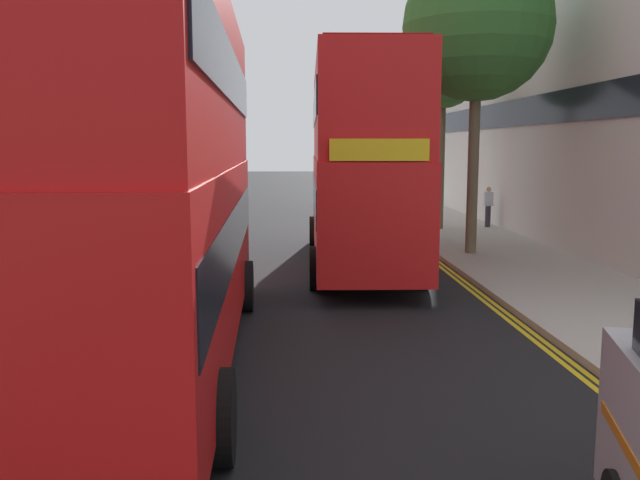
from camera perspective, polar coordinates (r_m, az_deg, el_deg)
sidewalk_right at (r=17.70m, az=18.97°, el=-3.16°), size 4.00×80.00×0.14m
sidewalk_left at (r=17.66m, az=-24.25°, el=-3.46°), size 4.00×80.00×0.14m
kerb_line_outer at (r=15.17m, az=14.35°, el=-5.04°), size 0.10×56.00×0.01m
kerb_line_inner at (r=15.12m, az=13.77°, el=-5.06°), size 0.10×56.00×0.01m
double_decker_bus_away at (r=10.33m, az=-14.31°, el=5.90°), size 2.95×10.85×5.64m
double_decker_bus_oncoming at (r=18.86m, az=3.37°, el=6.98°), size 3.06×10.88×5.64m
pedestrian_far at (r=27.64m, az=14.14°, el=2.83°), size 0.34×0.22×1.62m
street_tree_near at (r=20.95m, az=13.29°, el=17.31°), size 4.38×4.38×8.90m
street_tree_mid at (r=26.74m, az=10.44°, el=13.97°), size 2.94×2.94×7.60m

